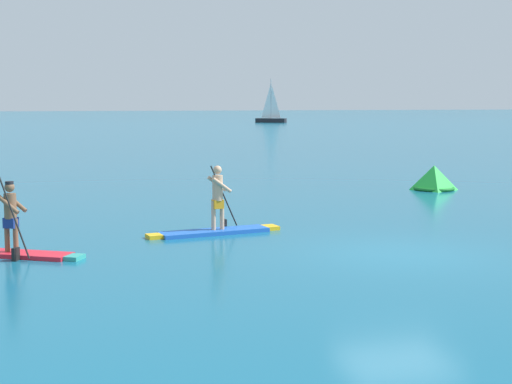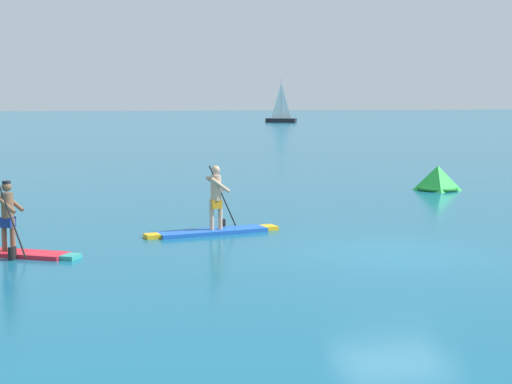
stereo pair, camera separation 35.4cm
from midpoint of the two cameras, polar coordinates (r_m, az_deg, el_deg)
ground at (r=16.98m, az=9.92°, el=-4.53°), size 440.00×440.00×0.00m
paddleboarder_near_left at (r=17.24m, az=-17.96°, el=-3.35°), size 2.84×1.83×1.79m
paddleboarder_mid_center at (r=19.22m, az=-3.51°, el=-2.08°), size 3.47×1.20×1.74m
race_marker_buoy at (r=29.20m, az=12.69°, el=0.92°), size 1.61×1.61×0.91m
sailboat_right_horizon at (r=112.97m, az=1.03°, el=5.64°), size 4.39×3.38×6.37m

